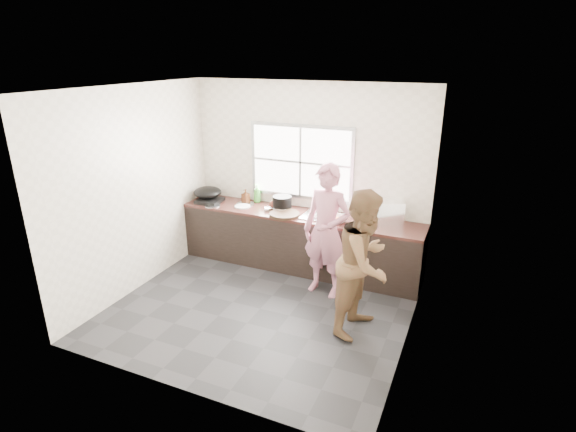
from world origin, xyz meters
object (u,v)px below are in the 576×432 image
at_px(woman, 326,235).
at_px(bowl_mince, 280,209).
at_px(bottle_brown_short, 274,203).
at_px(pot_lid_left, 212,206).
at_px(glass_jar, 245,198).
at_px(bowl_crabs, 338,220).
at_px(black_pot, 282,203).
at_px(cutting_board, 284,214).
at_px(burner, 210,201).
at_px(wok, 208,192).
at_px(plate_food, 243,206).
at_px(pot_lid_right, 245,204).
at_px(person_side, 365,262).
at_px(bowl_held, 313,216).
at_px(bottle_green, 257,193).
at_px(bottle_brown_tall, 246,197).
at_px(dish_rack, 387,212).

relative_size(woman, bowl_mince, 8.52).
height_order(bottle_brown_short, pot_lid_left, bottle_brown_short).
bearing_deg(glass_jar, woman, -24.68).
bearing_deg(bowl_crabs, black_pot, 169.41).
distance_m(cutting_board, black_pot, 0.30).
distance_m(burner, wok, 0.14).
bearing_deg(bottle_brown_short, plate_food, -165.19).
relative_size(plate_food, pot_lid_right, 0.87).
relative_size(bowl_mince, pot_lid_right, 0.71).
distance_m(person_side, plate_food, 2.43).
bearing_deg(bowl_held, plate_food, 178.72).
xyz_separation_m(bowl_mince, black_pot, (-0.00, 0.08, 0.08)).
distance_m(woman, cutting_board, 0.86).
bearing_deg(bottle_green, bottle_brown_short, -25.75).
bearing_deg(bowl_mince, black_pot, 91.05).
bearing_deg(bottle_brown_short, cutting_board, -39.45).
relative_size(wok, pot_lid_right, 1.58).
distance_m(glass_jar, pot_lid_right, 0.17).
relative_size(bottle_brown_tall, glass_jar, 1.96).
relative_size(plate_food, dish_rack, 0.58).
xyz_separation_m(bowl_held, plate_food, (-1.15, 0.03, -0.02)).
height_order(person_side, pot_lid_right, person_side).
height_order(cutting_board, burner, burner).
xyz_separation_m(bottle_green, wok, (-0.74, -0.26, -0.00)).
relative_size(woman, bottle_green, 5.70).
xyz_separation_m(cutting_board, pot_lid_left, (-1.19, -0.04, -0.02)).
xyz_separation_m(bowl_held, pot_lid_left, (-1.60, -0.11, -0.03)).
distance_m(bottle_brown_tall, bottle_brown_short, 0.52).
bearing_deg(burner, person_side, -21.72).
xyz_separation_m(cutting_board, pot_lid_right, (-0.75, 0.22, -0.02)).
bearing_deg(pot_lid_left, bowl_crabs, 3.13).
relative_size(plate_food, bottle_green, 0.82).
relative_size(plate_food, bottle_brown_short, 1.44).
distance_m(cutting_board, plate_food, 0.75).
height_order(bowl_mince, plate_food, bowl_mince).
bearing_deg(pot_lid_left, bowl_held, 4.02).
distance_m(black_pot, pot_lid_left, 1.08).
relative_size(bowl_crabs, dish_rack, 0.50).
xyz_separation_m(bowl_held, bottle_green, (-1.06, 0.33, 0.11)).
bearing_deg(person_side, wok, 79.36).
relative_size(bottle_brown_tall, bottle_brown_short, 1.21).
xyz_separation_m(bowl_mince, pot_lid_left, (-1.04, -0.20, -0.02)).
relative_size(cutting_board, bowl_mince, 2.23).
height_order(person_side, bottle_green, person_side).
distance_m(bowl_mince, bottle_green, 0.57).
bearing_deg(pot_lid_left, woman, -9.96).
distance_m(bowl_mince, dish_rack, 1.55).
bearing_deg(glass_jar, plate_food, -69.06).
distance_m(burner, pot_lid_left, 0.19).
bearing_deg(burner, pot_lid_right, 12.35).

